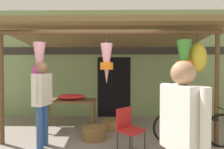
{
  "coord_description": "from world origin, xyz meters",
  "views": [
    {
      "loc": [
        0.38,
        -3.91,
        1.57
      ],
      "look_at": [
        0.31,
        0.9,
        1.46
      ],
      "focal_mm": 29.84,
      "sensor_mm": 36.0,
      "label": 1
    }
  ],
  "objects_px": {
    "wicker_basket_spare": "(94,133)",
    "shopper_by_bananas": "(42,97)",
    "parked_bicycle": "(195,129)",
    "customer_foreground": "(183,134)",
    "display_table": "(69,103)",
    "flower_heap_on_table": "(72,97)",
    "folding_chair": "(128,126)",
    "wicker_basket_by_table": "(111,125)"
  },
  "relations": [
    {
      "from": "flower_heap_on_table",
      "to": "parked_bicycle",
      "type": "distance_m",
      "value": 3.09
    },
    {
      "from": "flower_heap_on_table",
      "to": "customer_foreground",
      "type": "height_order",
      "value": "customer_foreground"
    },
    {
      "from": "flower_heap_on_table",
      "to": "wicker_basket_spare",
      "type": "height_order",
      "value": "flower_heap_on_table"
    },
    {
      "from": "folding_chair",
      "to": "parked_bicycle",
      "type": "distance_m",
      "value": 1.48
    },
    {
      "from": "wicker_basket_spare",
      "to": "display_table",
      "type": "bearing_deg",
      "value": 135.58
    },
    {
      "from": "folding_chair",
      "to": "parked_bicycle",
      "type": "height_order",
      "value": "parked_bicycle"
    },
    {
      "from": "wicker_basket_spare",
      "to": "shopper_by_bananas",
      "type": "relative_size",
      "value": 0.31
    },
    {
      "from": "folding_chair",
      "to": "shopper_by_bananas",
      "type": "bearing_deg",
      "value": 172.31
    },
    {
      "from": "wicker_basket_by_table",
      "to": "shopper_by_bananas",
      "type": "distance_m",
      "value": 2.0
    },
    {
      "from": "display_table",
      "to": "wicker_basket_spare",
      "type": "distance_m",
      "value": 1.2
    },
    {
      "from": "parked_bicycle",
      "to": "display_table",
      "type": "bearing_deg",
      "value": 159.67
    },
    {
      "from": "display_table",
      "to": "wicker_basket_by_table",
      "type": "relative_size",
      "value": 2.85
    },
    {
      "from": "wicker_basket_by_table",
      "to": "wicker_basket_spare",
      "type": "bearing_deg",
      "value": -117.6
    },
    {
      "from": "customer_foreground",
      "to": "folding_chair",
      "type": "bearing_deg",
      "value": 101.96
    },
    {
      "from": "display_table",
      "to": "parked_bicycle",
      "type": "height_order",
      "value": "parked_bicycle"
    },
    {
      "from": "flower_heap_on_table",
      "to": "wicker_basket_spare",
      "type": "bearing_deg",
      "value": -48.06
    },
    {
      "from": "display_table",
      "to": "customer_foreground",
      "type": "height_order",
      "value": "customer_foreground"
    },
    {
      "from": "wicker_basket_spare",
      "to": "shopper_by_bananas",
      "type": "xyz_separation_m",
      "value": [
        -1.01,
        -0.45,
        0.89
      ]
    },
    {
      "from": "parked_bicycle",
      "to": "wicker_basket_by_table",
      "type": "bearing_deg",
      "value": 150.21
    },
    {
      "from": "parked_bicycle",
      "to": "shopper_by_bananas",
      "type": "distance_m",
      "value": 3.23
    },
    {
      "from": "flower_heap_on_table",
      "to": "customer_foreground",
      "type": "xyz_separation_m",
      "value": [
        1.79,
        -3.25,
        0.12
      ]
    },
    {
      "from": "parked_bicycle",
      "to": "customer_foreground",
      "type": "relative_size",
      "value": 1.05
    },
    {
      "from": "customer_foreground",
      "to": "shopper_by_bananas",
      "type": "bearing_deg",
      "value": 136.2
    },
    {
      "from": "display_table",
      "to": "folding_chair",
      "type": "distance_m",
      "value": 2.06
    },
    {
      "from": "folding_chair",
      "to": "parked_bicycle",
      "type": "xyz_separation_m",
      "value": [
        1.43,
        0.35,
        -0.16
      ]
    },
    {
      "from": "flower_heap_on_table",
      "to": "folding_chair",
      "type": "height_order",
      "value": "flower_heap_on_table"
    },
    {
      "from": "display_table",
      "to": "parked_bicycle",
      "type": "bearing_deg",
      "value": -20.33
    },
    {
      "from": "wicker_basket_by_table",
      "to": "parked_bicycle",
      "type": "bearing_deg",
      "value": -29.79
    },
    {
      "from": "customer_foreground",
      "to": "wicker_basket_by_table",
      "type": "bearing_deg",
      "value": 103.17
    },
    {
      "from": "parked_bicycle",
      "to": "customer_foreground",
      "type": "xyz_separation_m",
      "value": [
        -1.05,
        -2.14,
        0.63
      ]
    },
    {
      "from": "customer_foreground",
      "to": "display_table",
      "type": "bearing_deg",
      "value": 120.01
    },
    {
      "from": "wicker_basket_spare",
      "to": "parked_bicycle",
      "type": "distance_m",
      "value": 2.18
    },
    {
      "from": "parked_bicycle",
      "to": "customer_foreground",
      "type": "distance_m",
      "value": 2.46
    },
    {
      "from": "folding_chair",
      "to": "shopper_by_bananas",
      "type": "relative_size",
      "value": 0.48
    },
    {
      "from": "wicker_basket_spare",
      "to": "shopper_by_bananas",
      "type": "height_order",
      "value": "shopper_by_bananas"
    },
    {
      "from": "display_table",
      "to": "shopper_by_bananas",
      "type": "relative_size",
      "value": 0.81
    },
    {
      "from": "display_table",
      "to": "wicker_basket_by_table",
      "type": "bearing_deg",
      "value": -2.68
    },
    {
      "from": "display_table",
      "to": "parked_bicycle",
      "type": "distance_m",
      "value": 3.12
    },
    {
      "from": "display_table",
      "to": "parked_bicycle",
      "type": "xyz_separation_m",
      "value": [
        2.9,
        -1.08,
        -0.35
      ]
    },
    {
      "from": "shopper_by_bananas",
      "to": "flower_heap_on_table",
      "type": "bearing_deg",
      "value": 75.66
    },
    {
      "from": "folding_chair",
      "to": "wicker_basket_spare",
      "type": "bearing_deg",
      "value": 136.49
    },
    {
      "from": "flower_heap_on_table",
      "to": "shopper_by_bananas",
      "type": "xyz_separation_m",
      "value": [
        -0.31,
        -1.22,
        0.18
      ]
    }
  ]
}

